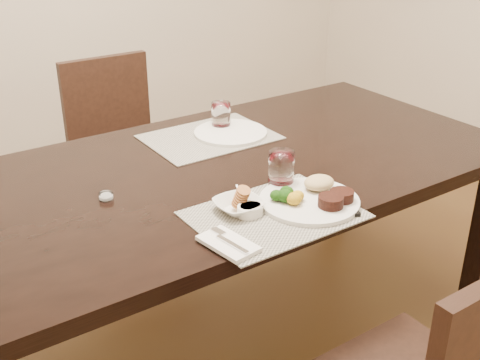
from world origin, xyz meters
TOP-DOWN VIEW (x-y plane):
  - ground_plane at (0.00, 0.00)m, footprint 4.50×4.50m
  - dining_table at (0.00, 0.00)m, footprint 2.00×1.00m
  - chair_far at (0.00, 0.93)m, footprint 0.42×0.42m
  - placemat_near at (-0.09, -0.38)m, footprint 0.46×0.34m
  - placemat_far at (0.08, 0.24)m, footprint 0.46×0.34m
  - dinner_plate at (0.05, -0.38)m, footprint 0.29×0.29m
  - napkin_fork at (-0.29, -0.44)m, footprint 0.11×0.17m
  - steak_knife at (0.11, -0.46)m, footprint 0.06×0.21m
  - cracker_bowl at (-0.16, -0.30)m, footprint 0.14×0.14m
  - sauce_ramekin at (-0.14, -0.34)m, footprint 0.08×0.12m
  - wine_glass_near at (0.05, -0.24)m, footprint 0.08×0.08m
  - far_plate at (0.16, 0.21)m, footprint 0.27×0.27m
  - wine_glass_far at (0.16, 0.29)m, footprint 0.07×0.07m
  - salt_cellar at (-0.44, -0.02)m, footprint 0.04×0.04m

SIDE VIEW (x-z plane):
  - ground_plane at x=0.00m, z-range 0.00..0.00m
  - chair_far at x=0.00m, z-range 0.05..0.95m
  - dining_table at x=0.00m, z-range 0.29..1.04m
  - placemat_near at x=-0.09m, z-range 0.75..0.75m
  - placemat_far at x=0.08m, z-range 0.75..0.75m
  - steak_knife at x=0.11m, z-range 0.75..0.76m
  - salt_cellar at x=-0.44m, z-range 0.75..0.77m
  - far_plate at x=0.16m, z-range 0.75..0.77m
  - napkin_fork at x=-0.29m, z-range 0.75..0.77m
  - dinner_plate at x=0.05m, z-range 0.74..0.80m
  - sauce_ramekin at x=-0.14m, z-range 0.74..0.80m
  - cracker_bowl at x=-0.16m, z-range 0.74..0.80m
  - wine_glass_far at x=0.16m, z-range 0.75..0.85m
  - wine_glass_near at x=0.05m, z-range 0.75..0.86m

